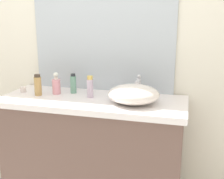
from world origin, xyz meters
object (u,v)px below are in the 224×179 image
at_px(sink_basin, 134,94).
at_px(candle_jar, 23,89).
at_px(soap_dispenser, 56,85).
at_px(spray_can, 38,85).
at_px(perfume_bottle, 90,87).
at_px(lotion_bottle, 73,84).

relative_size(sink_basin, candle_jar, 7.78).
distance_m(soap_dispenser, spray_can, 0.13).
distance_m(soap_dispenser, perfume_bottle, 0.28).
distance_m(soap_dispenser, candle_jar, 0.27).
height_order(sink_basin, spray_can, spray_can).
relative_size(lotion_bottle, candle_jar, 3.35).
bearing_deg(candle_jar, soap_dispenser, 4.60).
bearing_deg(spray_can, soap_dispenser, 32.35).
xyz_separation_m(sink_basin, soap_dispenser, (-0.60, 0.08, 0.01)).
height_order(perfume_bottle, spray_can, same).
distance_m(lotion_bottle, perfume_bottle, 0.18).
distance_m(perfume_bottle, spray_can, 0.39).
bearing_deg(soap_dispenser, perfume_bottle, -5.63).
xyz_separation_m(lotion_bottle, candle_jar, (-0.38, -0.08, -0.05)).
xyz_separation_m(lotion_bottle, spray_can, (-0.22, -0.13, 0.00)).
bearing_deg(spray_can, lotion_bottle, 29.59).
distance_m(lotion_bottle, candle_jar, 0.39).
height_order(sink_basin, lotion_bottle, lotion_bottle).
bearing_deg(soap_dispenser, candle_jar, -175.40).
bearing_deg(sink_basin, perfume_bottle, 170.53).
relative_size(sink_basin, soap_dispenser, 2.10).
bearing_deg(soap_dispenser, sink_basin, -7.71).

